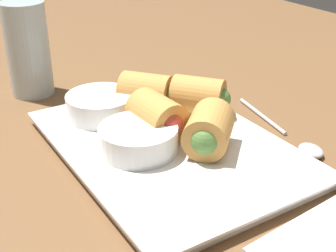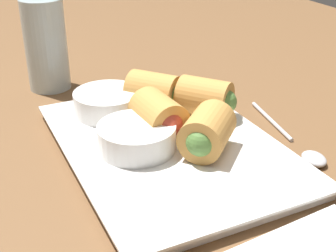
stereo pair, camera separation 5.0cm
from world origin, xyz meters
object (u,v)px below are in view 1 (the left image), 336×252
at_px(spoon, 298,141).
at_px(drinking_glass, 28,49).
at_px(dipping_bowl_near, 138,138).
at_px(dipping_bowl_far, 101,104).
at_px(serving_plate, 168,147).

bearing_deg(spoon, drinking_glass, 33.77).
distance_m(dipping_bowl_near, dipping_bowl_far, 0.10).
relative_size(spoon, drinking_glass, 1.32).
xyz_separation_m(serving_plate, dipping_bowl_far, (0.10, 0.04, 0.02)).
xyz_separation_m(serving_plate, drinking_glass, (0.25, 0.07, 0.06)).
bearing_deg(drinking_glass, serving_plate, -163.60).
bearing_deg(spoon, serving_plate, 64.80).
height_order(dipping_bowl_near, dipping_bowl_far, same).
bearing_deg(serving_plate, spoon, -115.20).
height_order(serving_plate, drinking_glass, drinking_glass).
height_order(dipping_bowl_far, spoon, dipping_bowl_far).
bearing_deg(drinking_glass, dipping_bowl_far, -165.77).
bearing_deg(dipping_bowl_near, serving_plate, -88.93).
relative_size(dipping_bowl_near, drinking_glass, 0.64).
xyz_separation_m(dipping_bowl_near, drinking_glass, (0.25, 0.04, 0.04)).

